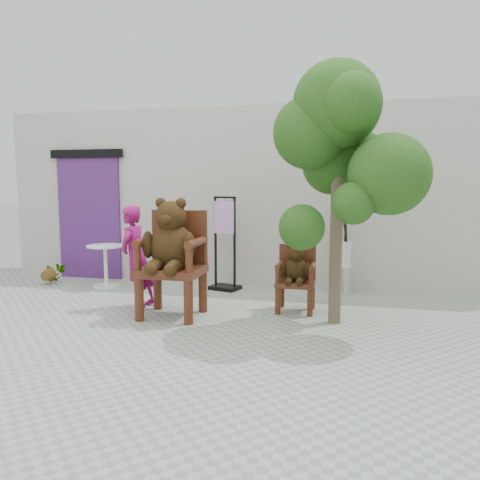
{
  "coord_description": "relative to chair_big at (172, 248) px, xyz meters",
  "views": [
    {
      "loc": [
        1.56,
        -5.07,
        1.69
      ],
      "look_at": [
        0.15,
        1.1,
        0.95
      ],
      "focal_mm": 35.0,
      "sensor_mm": 36.0,
      "label": 1
    }
  ],
  "objects": [
    {
      "name": "ground_plane",
      "position": [
        0.62,
        -0.54,
        -0.89
      ],
      "size": [
        60.0,
        60.0,
        0.0
      ],
      "primitive_type": "plane",
      "color": "#9BA291",
      "rests_on": "ground"
    },
    {
      "name": "chair_big",
      "position": [
        0.0,
        0.0,
        0.0
      ],
      "size": [
        0.78,
        0.81,
        1.54
      ],
      "color": "#411B0D",
      "rests_on": "ground"
    },
    {
      "name": "display_stand",
      "position": [
        0.27,
        1.64,
        -0.3
      ],
      "size": [
        0.53,
        0.46,
        1.51
      ],
      "rotation": [
        0.0,
        0.0,
        -0.29
      ],
      "color": "black",
      "rests_on": "ground"
    },
    {
      "name": "potted_plant",
      "position": [
        -2.78,
        1.43,
        -0.69
      ],
      "size": [
        0.38,
        0.33,
        0.4
      ],
      "primitive_type": "imported",
      "rotation": [
        0.0,
        0.0,
        0.07
      ],
      "color": "#163B10",
      "rests_on": "ground"
    },
    {
      "name": "chair_small",
      "position": [
        1.53,
        0.58,
        -0.34
      ],
      "size": [
        0.51,
        0.5,
        0.92
      ],
      "color": "#411B0D",
      "rests_on": "ground"
    },
    {
      "name": "back_wall",
      "position": [
        0.62,
        2.56,
        0.61
      ],
      "size": [
        9.0,
        1.0,
        3.0
      ],
      "primitive_type": "cube",
      "color": "beige",
      "rests_on": "ground"
    },
    {
      "name": "tree",
      "position": [
        2.11,
        0.06,
        1.3
      ],
      "size": [
        1.78,
        1.53,
        3.13
      ],
      "rotation": [
        0.0,
        0.0,
        0.04
      ],
      "color": "#483E2B",
      "rests_on": "ground"
    },
    {
      "name": "person",
      "position": [
        -0.64,
        0.3,
        -0.18
      ],
      "size": [
        0.37,
        0.53,
        1.41
      ],
      "primitive_type": "imported",
      "rotation": [
        0.0,
        0.0,
        -1.63
      ],
      "color": "#8E115D",
      "rests_on": "ground"
    },
    {
      "name": "stool_bucket",
      "position": [
        2.12,
        1.81,
        -0.25
      ],
      "size": [
        0.32,
        0.32,
        1.45
      ],
      "rotation": [
        0.0,
        0.0,
        -0.26
      ],
      "color": "white",
      "rests_on": "ground"
    },
    {
      "name": "cafe_table",
      "position": [
        -1.72,
        1.39,
        -0.45
      ],
      "size": [
        0.6,
        0.6,
        0.7
      ],
      "rotation": [
        0.0,
        0.0,
        0.13
      ],
      "color": "white",
      "rests_on": "ground"
    },
    {
      "name": "doorway",
      "position": [
        -2.38,
        2.04,
        0.28
      ],
      "size": [
        1.4,
        0.11,
        2.33
      ],
      "color": "#52246C",
      "rests_on": "ground"
    }
  ]
}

